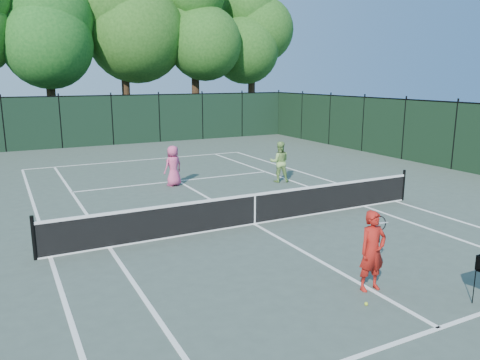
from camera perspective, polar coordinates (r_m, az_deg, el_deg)
name	(u,v)px	position (r m, az deg, el deg)	size (l,w,h in m)	color
ground	(255,224)	(13.49, 1.78, -5.41)	(90.00, 90.00, 0.00)	#425046
sideline_doubles_left	(50,257)	(11.97, -22.12, -8.71)	(0.10, 23.77, 0.01)	white
sideline_doubles_right	(395,201)	(16.76, 18.42, -2.47)	(0.10, 23.77, 0.01)	white
sideline_singles_left	(109,248)	(12.14, -15.63, -7.94)	(0.10, 23.77, 0.01)	white
sideline_singles_right	(364,206)	(15.82, 14.93, -3.11)	(0.10, 23.77, 0.01)	white
baseline_far	(141,160)	(24.28, -12.00, 2.40)	(10.97, 0.10, 0.01)	white
service_line_near	(439,328)	(8.92, 23.11, -16.27)	(8.23, 0.10, 0.01)	white
service_line_far	(178,181)	(19.14, -7.58, -0.11)	(8.23, 0.10, 0.01)	white
center_service_line	(255,224)	(13.49, 1.78, -5.39)	(0.10, 12.80, 0.01)	white
tennis_net	(255,208)	(13.35, 1.80, -3.46)	(11.69, 0.09, 1.06)	black
fence_far	(112,121)	(29.98, -15.30, 7.00)	(24.00, 0.05, 3.00)	black
tree_2	(45,18)	(33.36, -22.71, 17.74)	(6.00, 6.00, 12.40)	black
tree_3	(121,3)	(34.85, -14.25, 20.15)	(7.00, 7.00, 14.45)	black
tree_4	(194,20)	(35.61, -5.61, 18.89)	(6.20, 6.20, 12.97)	black
tree_5	(252,30)	(38.15, 1.45, 17.86)	(5.80, 5.80, 12.23)	black
coach	(372,251)	(9.61, 15.85, -8.29)	(0.93, 0.58, 1.62)	#A21912
player_pink	(173,166)	(18.20, -8.14, 1.73)	(0.88, 0.72, 1.57)	#D44A7C
player_green	(279,162)	(18.74, 4.84, 2.22)	(0.97, 0.88, 1.63)	#85B359
loose_ball_midcourt	(366,304)	(9.25, 15.14, -14.36)	(0.07, 0.07, 0.07)	#B3D42B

